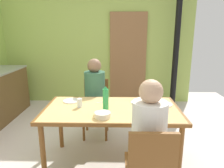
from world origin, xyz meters
The scene contains 18 objects.
ground_plane centered at (0.00, 0.00, 0.00)m, with size 6.34×6.34×0.00m, color beige.
wall_back centered at (0.00, 2.44, 1.39)m, with size 4.32×0.10×2.78m, color #A7C05A.
door_wooden centered at (0.74, 2.36, 1.00)m, with size 0.80×0.05×2.00m, color #8D5F39.
stove_pipe_column centered at (1.71, 2.09, 1.39)m, with size 0.12×0.12×2.78m, color black.
dining_table centered at (0.43, 0.00, 0.66)m, with size 1.58×0.85×0.73m.
chair_near_diner centered at (0.77, -0.77, 0.50)m, with size 0.40×0.40×0.87m.
chair_far_diner centered at (0.17, 0.78, 0.50)m, with size 0.40×0.40×0.87m.
person_near_diner centered at (0.77, -0.64, 0.78)m, with size 0.30×0.37×0.77m.
person_far_diner centered at (0.17, 0.65, 0.78)m, with size 0.30×0.37×0.77m.
water_bottle_green_near centered at (0.36, -0.03, 0.86)m, with size 0.07×0.07×0.27m.
serving_bowl_center centered at (0.34, -0.27, 0.75)m, with size 0.17×0.17×0.06m, color #F0E5CA.
dinner_plate_near_left centered at (1.05, 0.13, 0.73)m, with size 0.23×0.23×0.01m, color white.
dinner_plate_near_right centered at (0.77, 0.18, 0.73)m, with size 0.22×0.22×0.01m, color white.
dinner_plate_far_center centered at (-0.09, 0.23, 0.73)m, with size 0.21×0.21×0.01m, color white.
drinking_glass_by_near_diner centered at (0.92, -0.34, 0.78)m, with size 0.06×0.06×0.10m, color silver.
drinking_glass_by_far_diner centered at (0.05, 0.02, 0.78)m, with size 0.06×0.06×0.11m, color silver.
cutlery_knife_near centered at (0.29, 0.20, 0.73)m, with size 0.15×0.02×0.00m, color silver.
cutlery_fork_near centered at (0.89, -0.16, 0.73)m, with size 0.15×0.02×0.00m, color silver.
Camera 1 is at (0.48, -2.29, 1.59)m, focal length 33.45 mm.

